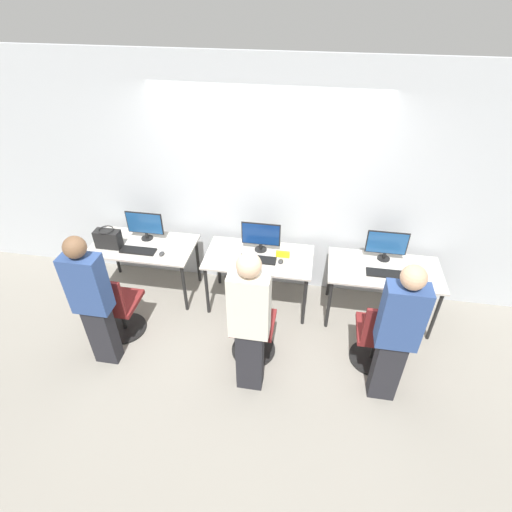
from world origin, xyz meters
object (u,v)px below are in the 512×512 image
Objects in this scene: handbag at (108,239)px; keyboard_left at (138,251)px; person_left at (92,299)px; person_right at (397,333)px; office_chair_right at (378,339)px; mouse_right at (414,275)px; monitor_left at (145,225)px; monitor_right at (387,244)px; office_chair_center at (252,331)px; mouse_left at (162,254)px; keyboard_right at (386,273)px; monitor_center at (261,236)px; office_chair_left at (117,309)px; mouse_center at (281,261)px; keyboard_center at (258,259)px; person_center at (250,321)px.

keyboard_left is at bearing -5.71° from handbag.
person_right reaches higher than person_left.
mouse_right is at bearing 60.74° from office_chair_right.
handbag is at bearing 162.52° from person_right.
monitor_left is 0.51× the size of office_chair_right.
monitor_right is at bearing 5.24° from handbag.
keyboard_left is 1.69m from office_chair_center.
office_chair_center is 0.57× the size of person_right.
mouse_left is 2.55m from keyboard_right.
office_chair_right is (-0.37, -0.67, -0.36)m from mouse_right.
office_chair_right is at bearing -33.07° from monitor_center.
office_chair_center is at bearing -150.94° from keyboard_right.
office_chair_right is (2.82, 0.04, 0.00)m from office_chair_left.
keyboard_right is 3.23m from handbag.
person_left is at bearing -138.46° from monitor_center.
person_left is 17.37× the size of mouse_center.
office_chair_left is at bearing -179.27° from office_chair_right.
office_chair_left is 1.90m from mouse_center.
handbag is at bearing -172.49° from monitor_center.
office_chair_left reaches higher than mouse_right.
keyboard_center is 4.68× the size of mouse_right.
keyboard_right is at bearing -176.81° from mouse_right.
person_right reaches higher than monitor_center.
keyboard_left is 0.92× the size of monitor_center.
monitor_right is (2.85, 0.05, 0.00)m from monitor_left.
person_center is at bearing -139.57° from keyboard_right.
monitor_right is 1.31m from person_right.
monitor_right is at bearing 1.06° from monitor_left.
monitor_left is at bearing 171.32° from keyboard_center.
mouse_center is at bearing 178.96° from keyboard_right.
person_center is (1.56, -0.07, 0.04)m from person_left.
keyboard_right is 0.27× the size of person_right.
office_chair_left is 0.60m from person_left.
mouse_center is at bearing 0.75° from handbag.
handbag is (-1.80, -0.24, -0.08)m from monitor_center.
monitor_center is (1.45, 1.28, 0.06)m from person_left.
mouse_center is 0.10× the size of office_chair_right.
mouse_right is (3.15, -0.22, -0.18)m from monitor_left.
office_chair_right is at bearing -17.70° from monitor_left.
monitor_right is (2.85, 0.33, 0.19)m from keyboard_left.
mouse_center is at bearing 137.72° from person_right.
office_chair_right is at bearing 0.73° from office_chair_left.
office_chair_right is (1.09, -0.67, -0.36)m from mouse_center.
monitor_left reaches higher than office_chair_left.
keyboard_left is at bearing 176.13° from mouse_left.
monitor_right reaches higher than office_chair_center.
person_center is at bearing -30.18° from handbag.
mouse_right reaches higher than keyboard_left.
mouse_left is 2.71m from person_right.
monitor_right is (1.43, 0.27, 0.19)m from keyboard_center.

